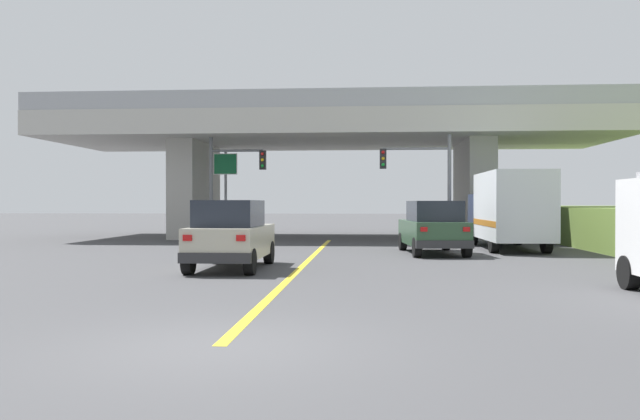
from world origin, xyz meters
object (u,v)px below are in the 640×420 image
Objects in this scene: box_truck at (509,209)px; suv_lead at (231,235)px; traffic_signal_nearside at (424,174)px; traffic_signal_farside at (230,175)px; highway_sign at (226,175)px; suv_crossing at (433,227)px.

suv_lead is at bearing -138.58° from box_truck.
traffic_signal_farside is at bearing 175.29° from traffic_signal_nearside.
traffic_signal_nearside is at bearing 129.05° from box_truck.
traffic_signal_farside is (-2.93, 13.39, 2.32)m from suv_lead.
box_truck is (9.86, 8.70, 0.66)m from suv_lead.
box_truck is at bearing -20.10° from traffic_signal_farside.
traffic_signal_farside reaches higher than traffic_signal_nearside.
traffic_signal_farside is at bearing -71.61° from highway_sign.
suv_crossing is (6.48, 6.14, 0.00)m from suv_lead.
highway_sign is (-10.36, 2.96, 0.09)m from traffic_signal_nearside.
box_truck is 13.73m from traffic_signal_farside.
highway_sign reaches higher than box_truck.
highway_sign is at bearing 132.02° from suv_crossing.
suv_crossing is at bearing -92.08° from traffic_signal_nearside.
suv_lead is 0.93× the size of highway_sign.
suv_lead is 0.85× the size of traffic_signal_nearside.
traffic_signal_nearside is (6.71, 12.59, 2.33)m from suv_lead.
traffic_signal_farside is (-9.41, 7.25, 2.31)m from suv_crossing.
highway_sign is (-10.13, 9.41, 2.41)m from suv_crossing.
traffic_signal_nearside is at bearing -4.71° from traffic_signal_farside.
box_truck is at bearing -50.95° from traffic_signal_nearside.
suv_lead is at bearing -118.05° from traffic_signal_nearside.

